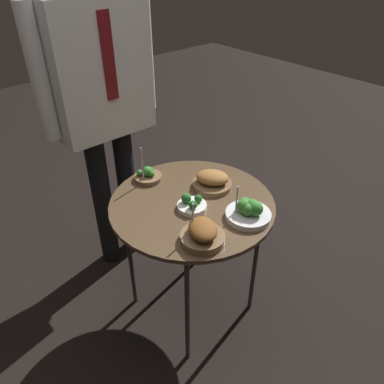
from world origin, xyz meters
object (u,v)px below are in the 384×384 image
(bowl_roast_front_right, at_px, (203,234))
(bowl_broccoli_front_left, at_px, (249,211))
(bowl_broccoli_center, at_px, (192,205))
(waiter_figure, at_px, (100,86))
(serving_cart, at_px, (192,210))
(bowl_broccoli_far_rim, at_px, (148,175))
(bowl_roast_front_center, at_px, (212,181))

(bowl_roast_front_right, relative_size, bowl_broccoli_front_left, 0.94)
(bowl_broccoli_center, xyz_separation_m, bowl_broccoli_front_left, (0.13, -0.19, 0.01))
(waiter_figure, bearing_deg, bowl_broccoli_center, -87.94)
(serving_cart, height_order, waiter_figure, waiter_figure)
(serving_cart, distance_m, bowl_broccoli_center, 0.08)
(serving_cart, height_order, bowl_broccoli_front_left, bowl_broccoli_front_left)
(bowl_broccoli_front_left, bearing_deg, bowl_broccoli_center, 123.80)
(bowl_roast_front_right, bearing_deg, bowl_broccoli_front_left, -4.63)
(bowl_broccoli_far_rim, relative_size, bowl_roast_front_right, 1.06)
(bowl_broccoli_center, relative_size, bowl_roast_front_right, 0.72)
(bowl_broccoli_far_rim, xyz_separation_m, bowl_roast_front_center, (0.18, -0.24, 0.01))
(bowl_broccoli_center, xyz_separation_m, bowl_roast_front_right, (-0.10, -0.17, 0.01))
(bowl_roast_front_center, bearing_deg, bowl_broccoli_far_rim, 126.87)
(serving_cart, relative_size, bowl_broccoli_far_rim, 3.89)
(bowl_broccoli_center, distance_m, bowl_roast_front_right, 0.20)
(bowl_roast_front_center, xyz_separation_m, waiter_figure, (-0.19, 0.54, 0.33))
(bowl_roast_front_center, bearing_deg, bowl_broccoli_front_left, -100.27)
(serving_cart, relative_size, bowl_roast_front_center, 3.88)
(waiter_figure, bearing_deg, serving_cart, -84.71)
(serving_cart, height_order, bowl_broccoli_far_rim, bowl_broccoli_far_rim)
(bowl_broccoli_far_rim, bearing_deg, bowl_broccoli_center, -89.16)
(bowl_broccoli_far_rim, relative_size, waiter_figure, 0.11)
(bowl_broccoli_center, relative_size, bowl_broccoli_front_left, 0.67)
(bowl_broccoli_far_rim, bearing_deg, serving_cart, -82.36)
(serving_cart, distance_m, bowl_broccoli_front_left, 0.26)
(bowl_roast_front_right, bearing_deg, bowl_broccoli_center, 60.24)
(serving_cart, distance_m, waiter_figure, 0.70)
(bowl_roast_front_right, relative_size, bowl_roast_front_center, 0.95)
(serving_cart, height_order, bowl_broccoli_center, bowl_broccoli_center)
(bowl_broccoli_front_left, distance_m, waiter_figure, 0.87)
(bowl_broccoli_center, distance_m, bowl_broccoli_far_rim, 0.30)
(waiter_figure, bearing_deg, bowl_broccoli_far_rim, -86.76)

